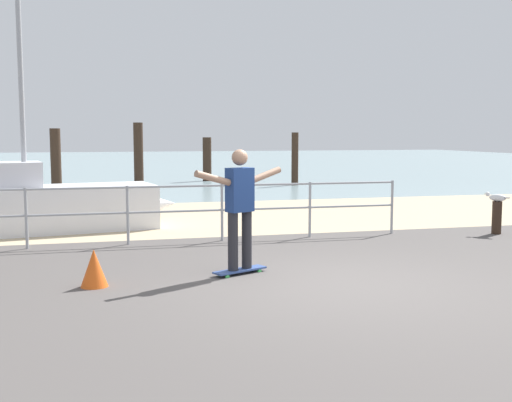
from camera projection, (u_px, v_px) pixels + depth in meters
name	position (u px, v px, depth m)	size (l,w,h in m)	color
ground_plane	(364.00, 306.00, 7.17)	(24.00, 10.00, 0.04)	#514C49
beach_strip	(225.00, 216.00, 14.89)	(24.00, 6.00, 0.04)	tan
sea_surface	(142.00, 163.00, 41.89)	(72.00, 50.00, 0.04)	#849EA3
railing_fence	(128.00, 206.00, 10.95)	(10.05, 0.05, 1.05)	#9EA0A5
sailboat	(50.00, 205.00, 12.53)	(5.06, 2.16, 5.78)	silver
skateboard	(240.00, 270.00, 8.72)	(0.81, 0.52, 0.08)	#334C8C
skateboarder	(240.00, 202.00, 8.62)	(1.35, 0.70, 1.65)	#26262B
bollard_short	(497.00, 218.00, 12.16)	(0.18, 0.18, 0.65)	#332319
seagull	(497.00, 197.00, 12.12)	(0.34, 0.41, 0.18)	white
groyne_post_1	(56.00, 161.00, 20.61)	(0.34, 0.34, 2.11)	#332319
groyne_post_2	(138.00, 154.00, 23.80)	(0.35, 0.35, 2.35)	#332319
groyne_post_3	(207.00, 159.00, 25.70)	(0.35, 0.35, 1.78)	#332319
groyne_post_4	(295.00, 159.00, 23.58)	(0.26, 0.26, 1.98)	#332319
traffic_cone	(94.00, 269.00, 7.97)	(0.36, 0.36, 0.50)	#E55919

